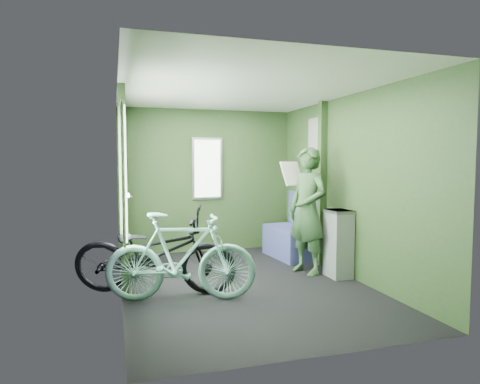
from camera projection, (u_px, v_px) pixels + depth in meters
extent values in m
plane|color=black|center=(242.00, 284.00, 5.13)|extent=(4.00, 4.00, 0.00)
cube|color=silver|center=(242.00, 90.00, 4.96)|extent=(2.80, 4.00, 0.02)
cube|color=#2C4621|center=(207.00, 181.00, 6.96)|extent=(2.80, 0.02, 2.30)
cube|color=#2C4621|center=(321.00, 205.00, 3.13)|extent=(2.80, 0.02, 2.30)
cube|color=#2C4621|center=(119.00, 191.00, 4.65)|extent=(0.02, 4.00, 2.30)
cube|color=#2C4621|center=(347.00, 186.00, 5.44)|extent=(0.02, 4.00, 2.30)
cube|color=#2C4621|center=(123.00, 191.00, 4.66)|extent=(0.08, 0.12, 2.30)
cube|color=silver|center=(125.00, 174.00, 4.12)|extent=(0.02, 0.56, 1.34)
cube|color=silver|center=(122.00, 171.00, 5.18)|extent=(0.02, 0.56, 1.34)
cube|color=white|center=(125.00, 118.00, 4.09)|extent=(0.00, 0.12, 0.12)
cube|color=white|center=(122.00, 127.00, 5.14)|extent=(0.00, 0.12, 0.12)
cylinder|color=silver|center=(130.00, 195.00, 4.69)|extent=(0.03, 0.40, 0.03)
cube|color=#2C4621|center=(322.00, 184.00, 6.00)|extent=(0.10, 0.10, 2.30)
cube|color=white|center=(315.00, 135.00, 6.25)|extent=(0.02, 0.40, 0.50)
cube|color=silver|center=(208.00, 169.00, 6.90)|extent=(0.50, 0.02, 1.00)
imported|color=black|center=(154.00, 295.00, 4.70)|extent=(1.96, 1.36, 1.05)
imported|color=#76B8AB|center=(181.00, 301.00, 4.49)|extent=(1.64, 0.82, 0.96)
imported|color=#33572F|center=(307.00, 211.00, 5.57)|extent=(0.58, 0.70, 1.65)
cube|color=silver|center=(292.00, 174.00, 5.78)|extent=(0.35, 0.26, 0.32)
cube|color=gray|center=(338.00, 243.00, 5.42)|extent=(0.25, 0.35, 0.86)
cube|color=navy|center=(291.00, 242.00, 6.53)|extent=(0.60, 0.98, 0.47)
cube|color=navy|center=(305.00, 209.00, 6.56)|extent=(0.15, 0.94, 0.52)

